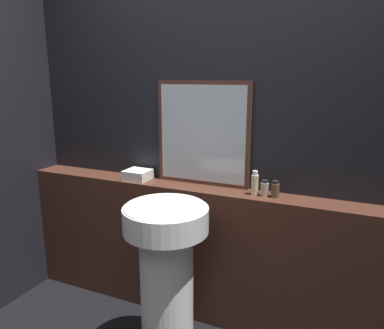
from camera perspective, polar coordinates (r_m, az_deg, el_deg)
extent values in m
cube|color=black|center=(2.51, 3.51, 4.10)|extent=(8.00, 0.06, 2.50)
cube|color=#422319|center=(2.63, 2.19, -13.41)|extent=(2.77, 0.21, 0.93)
cylinder|color=white|center=(2.32, -3.83, -19.24)|extent=(0.31, 0.31, 0.81)
cylinder|color=white|center=(2.11, -4.03, -8.34)|extent=(0.48, 0.48, 0.14)
torus|color=white|center=(2.08, -4.06, -6.55)|extent=(0.47, 0.47, 0.02)
cube|color=#47281E|center=(2.49, 1.66, 4.70)|extent=(0.65, 0.03, 0.69)
cube|color=#B2BCC6|center=(2.48, 1.57, 4.67)|extent=(0.60, 0.02, 0.64)
cube|color=silver|center=(2.68, -8.26, -1.55)|extent=(0.17, 0.17, 0.07)
cylinder|color=#C6B284|center=(2.35, 9.53, -3.08)|extent=(0.05, 0.05, 0.13)
cylinder|color=silver|center=(2.32, 9.60, -1.27)|extent=(0.03, 0.03, 0.03)
cylinder|color=gray|center=(2.34, 11.00, -3.74)|extent=(0.05, 0.05, 0.08)
cylinder|color=black|center=(2.32, 11.06, -2.55)|extent=(0.04, 0.04, 0.02)
cylinder|color=#4C3823|center=(2.32, 12.56, -3.89)|extent=(0.05, 0.05, 0.09)
cylinder|color=black|center=(2.31, 12.62, -2.65)|extent=(0.04, 0.04, 0.02)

